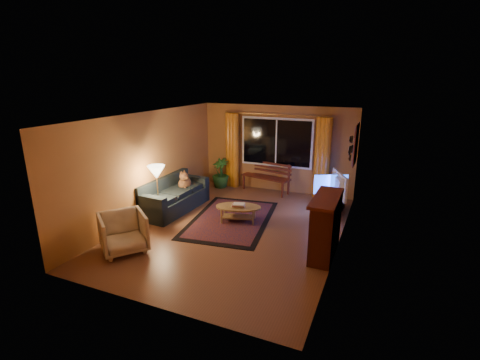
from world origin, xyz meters
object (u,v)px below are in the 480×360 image
at_px(bench, 266,184).
at_px(coffee_table, 238,214).
at_px(sofa, 174,194).
at_px(tv_console, 333,205).
at_px(armchair, 123,231).
at_px(floor_lamp, 158,194).

bearing_deg(bench, coffee_table, -73.55).
distance_m(bench, sofa, 2.84).
height_order(coffee_table, tv_console, tv_console).
distance_m(armchair, coffee_table, 2.64).
height_order(sofa, tv_console, sofa).
height_order(bench, coffee_table, bench).
distance_m(bench, tv_console, 2.31).
height_order(bench, floor_lamp, floor_lamp).
distance_m(floor_lamp, coffee_table, 1.92).
relative_size(floor_lamp, coffee_table, 1.25).
bearing_deg(armchair, tv_console, -5.80).
bearing_deg(floor_lamp, tv_console, 29.45).
xyz_separation_m(armchair, floor_lamp, (-0.25, 1.49, 0.24)).
bearing_deg(sofa, bench, 56.86).
bearing_deg(floor_lamp, bench, 62.47).
bearing_deg(bench, armchair, -93.45).
relative_size(sofa, tv_console, 1.92).
relative_size(sofa, armchair, 2.42).
relative_size(sofa, floor_lamp, 1.54).
distance_m(bench, armchair, 4.73).
distance_m(bench, coffee_table, 2.36).
bearing_deg(sofa, coffee_table, 0.94).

